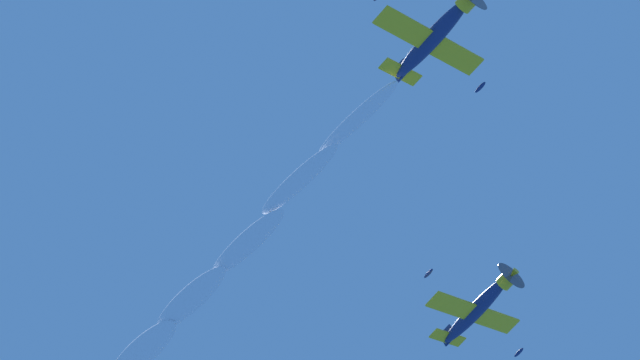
# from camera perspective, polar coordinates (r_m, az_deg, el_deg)

# --- Properties ---
(airplane_lead) EXTENTS (7.81, 7.28, 3.11)m
(airplane_lead) POSITION_cam_1_polar(r_m,az_deg,el_deg) (76.46, 4.95, 6.19)
(airplane_lead) COLOR navy
(airplane_left_wingman) EXTENTS (7.73, 7.31, 3.47)m
(airplane_left_wingman) POSITION_cam_1_polar(r_m,az_deg,el_deg) (86.99, 6.80, -5.46)
(airplane_left_wingman) COLOR navy
(smoke_trail_lead) EXTENTS (3.47, 34.41, 4.49)m
(smoke_trail_lead) POSITION_cam_1_polar(r_m,az_deg,el_deg) (85.83, -6.18, -5.69)
(smoke_trail_lead) COLOR white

